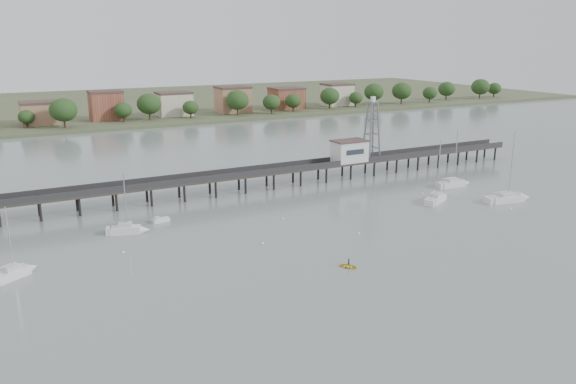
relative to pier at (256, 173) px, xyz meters
name	(u,v)px	position (x,y,z in m)	size (l,w,h in m)	color
ground_plane	(441,292)	(0.00, -60.00, -3.79)	(500.00, 500.00, 0.00)	slate
pier	(256,173)	(0.00, 0.00, 0.00)	(150.00, 5.00, 5.50)	#2D2823
pier_building	(349,151)	(25.00, 0.00, 2.87)	(8.40, 5.40, 5.30)	silver
lattice_tower	(372,131)	(31.50, 0.00, 7.31)	(3.20, 3.20, 15.50)	slate
sailboat_a	(18,272)	(-50.46, -27.62, -3.14)	(6.62, 5.20, 11.10)	white
sailboat_e	(457,183)	(42.45, -18.80, -3.15)	(8.44, 3.13, 13.64)	white
sailboat_b	(131,230)	(-31.80, -16.51, -3.14)	(7.05, 3.92, 11.33)	white
sailboat_d	(513,198)	(44.06, -33.49, -3.17)	(10.17, 4.46, 16.08)	white
sailboat_c	(438,198)	(30.31, -25.96, -3.16)	(8.59, 5.98, 13.85)	white
white_tender	(160,220)	(-25.55, -12.79, -3.42)	(3.28, 1.73, 1.22)	white
yellow_dinghy	(349,267)	(-6.43, -47.11, -3.79)	(1.86, 0.54, 2.61)	yellow
dinghy_occupant	(349,267)	(-6.43, -47.11, -3.79)	(0.41, 1.13, 0.27)	black
mooring_buoys	(337,223)	(3.33, -28.79, -3.71)	(74.38, 17.90, 0.39)	#EFE9BA
far_shore	(107,105)	(0.36, 179.58, -2.85)	(500.00, 170.00, 10.40)	#475133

